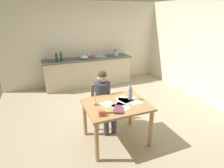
# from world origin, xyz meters

# --- Properties ---
(ground_plane) EXTENTS (5.20, 5.20, 0.04)m
(ground_plane) POSITION_xyz_m (0.00, 0.00, -0.02)
(ground_plane) COLOR tan
(wall_back) EXTENTS (5.20, 0.12, 2.60)m
(wall_back) POSITION_xyz_m (0.00, 2.60, 1.30)
(wall_back) COLOR silver
(wall_back) RESTS_ON ground
(wall_right) EXTENTS (0.12, 5.20, 2.60)m
(wall_right) POSITION_xyz_m (2.60, 0.00, 1.30)
(wall_right) COLOR silver
(wall_right) RESTS_ON ground
(kitchen_counter) EXTENTS (2.80, 0.64, 0.90)m
(kitchen_counter) POSITION_xyz_m (0.00, 2.24, 0.45)
(kitchen_counter) COLOR beige
(kitchen_counter) RESTS_ON ground
(dining_table) EXTENTS (1.10, 0.87, 0.76)m
(dining_table) POSITION_xyz_m (-0.30, -0.76, 0.64)
(dining_table) COLOR tan
(dining_table) RESTS_ON ground
(chair_at_table) EXTENTS (0.42, 0.42, 0.86)m
(chair_at_table) POSITION_xyz_m (-0.35, -0.08, 0.48)
(chair_at_table) COLOR tan
(chair_at_table) RESTS_ON ground
(person_seated) EXTENTS (0.33, 0.60, 1.19)m
(person_seated) POSITION_xyz_m (-0.35, -0.23, 0.68)
(person_seated) COLOR #333842
(person_seated) RESTS_ON ground
(coffee_mug) EXTENTS (0.12, 0.08, 0.09)m
(coffee_mug) POSITION_xyz_m (-0.68, -1.05, 0.80)
(coffee_mug) COLOR #D84C3F
(coffee_mug) RESTS_ON dining_table
(candlestick) EXTENTS (0.06, 0.06, 0.23)m
(candlestick) POSITION_xyz_m (-0.66, -0.68, 0.82)
(candlestick) COLOR gold
(candlestick) RESTS_ON dining_table
(book_magazine) EXTENTS (0.22, 0.20, 0.03)m
(book_magazine) POSITION_xyz_m (-0.54, -0.95, 0.77)
(book_magazine) COLOR #A29449
(book_magazine) RESTS_ON dining_table
(book_cookery) EXTENTS (0.23, 0.29, 0.03)m
(book_cookery) POSITION_xyz_m (-0.36, -0.99, 0.78)
(book_cookery) COLOR #75344E
(book_cookery) RESTS_ON dining_table
(paper_letter) EXTENTS (0.31, 0.36, 0.00)m
(paper_letter) POSITION_xyz_m (-0.27, -0.89, 0.76)
(paper_letter) COLOR white
(paper_letter) RESTS_ON dining_table
(paper_bill) EXTENTS (0.22, 0.30, 0.00)m
(paper_bill) POSITION_xyz_m (0.04, -0.77, 0.76)
(paper_bill) COLOR white
(paper_bill) RESTS_ON dining_table
(paper_envelope) EXTENTS (0.29, 0.35, 0.00)m
(paper_envelope) POSITION_xyz_m (-0.43, -0.76, 0.76)
(paper_envelope) COLOR white
(paper_envelope) RESTS_ON dining_table
(paper_receipt) EXTENTS (0.29, 0.35, 0.00)m
(paper_receipt) POSITION_xyz_m (-0.09, -0.66, 0.76)
(paper_receipt) COLOR white
(paper_receipt) RESTS_ON dining_table
(paper_notice) EXTENTS (0.33, 0.36, 0.00)m
(paper_notice) POSITION_xyz_m (-0.15, -0.73, 0.76)
(paper_notice) COLOR white
(paper_notice) RESTS_ON dining_table
(wine_bottle_on_table) EXTENTS (0.08, 0.08, 0.28)m
(wine_bottle_on_table) POSITION_xyz_m (0.00, -0.70, 0.88)
(wine_bottle_on_table) COLOR #8C999E
(wine_bottle_on_table) RESTS_ON dining_table
(sink_unit) EXTENTS (0.36, 0.36, 0.24)m
(sink_unit) POSITION_xyz_m (0.41, 2.24, 0.92)
(sink_unit) COLOR #B2B7BC
(sink_unit) RESTS_ON kitchen_counter
(bottle_oil) EXTENTS (0.07, 0.07, 0.27)m
(bottle_oil) POSITION_xyz_m (-0.96, 2.14, 1.02)
(bottle_oil) COLOR #194C23
(bottle_oil) RESTS_ON kitchen_counter
(bottle_vinegar) EXTENTS (0.07, 0.07, 0.29)m
(bottle_vinegar) POSITION_xyz_m (-0.84, 2.14, 1.02)
(bottle_vinegar) COLOR #194C23
(bottle_vinegar) RESTS_ON kitchen_counter
(mixing_bowl) EXTENTS (0.24, 0.24, 0.11)m
(mixing_bowl) POSITION_xyz_m (-0.14, 2.16, 0.95)
(mixing_bowl) COLOR white
(mixing_bowl) RESTS_ON kitchen_counter
(stovetop_kettle) EXTENTS (0.18, 0.18, 0.22)m
(stovetop_kettle) POSITION_xyz_m (0.96, 2.24, 1.00)
(stovetop_kettle) COLOR #B7BABF
(stovetop_kettle) RESTS_ON kitchen_counter
(wine_glass_near_sink) EXTENTS (0.07, 0.07, 0.15)m
(wine_glass_near_sink) POSITION_xyz_m (0.06, 2.39, 1.01)
(wine_glass_near_sink) COLOR silver
(wine_glass_near_sink) RESTS_ON kitchen_counter
(wine_glass_by_kettle) EXTENTS (0.07, 0.07, 0.15)m
(wine_glass_by_kettle) POSITION_xyz_m (-0.04, 2.39, 1.01)
(wine_glass_by_kettle) COLOR silver
(wine_glass_by_kettle) RESTS_ON kitchen_counter
(wine_glass_back_left) EXTENTS (0.07, 0.07, 0.15)m
(wine_glass_back_left) POSITION_xyz_m (-0.18, 2.39, 1.01)
(wine_glass_back_left) COLOR silver
(wine_glass_back_left) RESTS_ON kitchen_counter
(teacup_on_counter) EXTENTS (0.11, 0.07, 0.09)m
(teacup_on_counter) POSITION_xyz_m (0.15, 2.09, 0.94)
(teacup_on_counter) COLOR #D84C3F
(teacup_on_counter) RESTS_ON kitchen_counter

